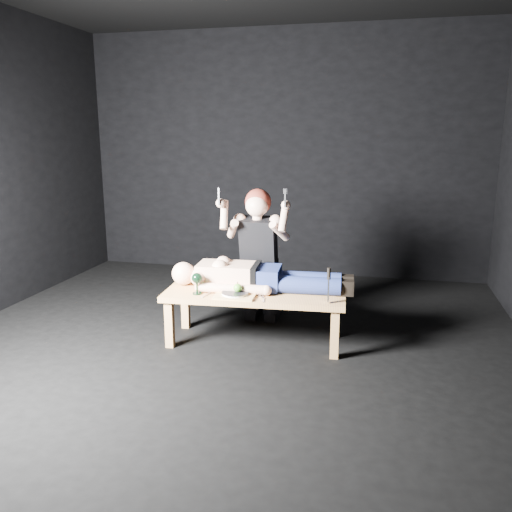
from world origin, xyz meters
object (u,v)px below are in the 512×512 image
(table, at_px, (255,317))
(serving_tray, at_px, (235,295))
(goblet, at_px, (197,283))
(kneeling_woman, at_px, (260,255))
(lying_man, at_px, (262,274))
(carving_knife, at_px, (329,286))

(table, bearing_deg, serving_tray, -130.81)
(serving_tray, xyz_separation_m, goblet, (-0.33, -0.01, 0.08))
(table, height_order, kneeling_woman, kneeling_woman)
(serving_tray, relative_size, goblet, 1.82)
(table, xyz_separation_m, goblet, (-0.45, -0.17, 0.32))
(lying_man, bearing_deg, carving_knife, -27.50)
(table, distance_m, serving_tray, 0.31)
(kneeling_woman, xyz_separation_m, carving_knife, (0.70, -0.65, -0.07))
(serving_tray, height_order, carving_knife, carving_knife)
(goblet, bearing_deg, lying_man, 28.97)
(kneeling_woman, xyz_separation_m, serving_tray, (-0.06, -0.65, -0.20))
(table, distance_m, kneeling_woman, 0.65)
(lying_man, height_order, serving_tray, lying_man)
(lying_man, xyz_separation_m, serving_tray, (-0.16, -0.27, -0.12))
(lying_man, xyz_separation_m, kneeling_woman, (-0.10, 0.39, 0.08))
(kneeling_woman, relative_size, goblet, 7.23)
(goblet, height_order, carving_knife, carving_knife)
(serving_tray, bearing_deg, table, 53.08)
(kneeling_woman, relative_size, serving_tray, 3.97)
(kneeling_woman, bearing_deg, carving_knife, -43.02)
(goblet, bearing_deg, table, 20.78)
(carving_knife, bearing_deg, goblet, 176.70)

